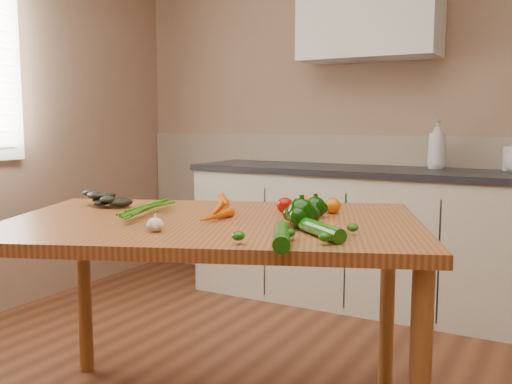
{
  "coord_description": "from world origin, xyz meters",
  "views": [
    {
      "loc": [
        1.11,
        -1.37,
        1.2
      ],
      "look_at": [
        -0.02,
        0.66,
        0.91
      ],
      "focal_mm": 40.0,
      "sensor_mm": 36.0,
      "label": 1
    }
  ],
  "objects_px": {
    "garlic_bulb": "(155,225)",
    "pepper_b": "(315,207)",
    "carrot_bunch": "(197,206)",
    "pepper_c": "(302,214)",
    "tomato_a": "(285,205)",
    "zucchini_a": "(322,230)",
    "zucchini_b": "(281,236)",
    "soap_bottle_a": "(437,144)",
    "leafy_greens": "(106,194)",
    "table": "(213,243)",
    "pepper_a": "(297,213)",
    "tomato_c": "(332,206)",
    "tomato_b": "(305,204)"
  },
  "relations": [
    {
      "from": "garlic_bulb",
      "to": "zucchini_a",
      "type": "height_order",
      "value": "zucchini_a"
    },
    {
      "from": "table",
      "to": "zucchini_a",
      "type": "height_order",
      "value": "zucchini_a"
    },
    {
      "from": "table",
      "to": "zucchini_b",
      "type": "relative_size",
      "value": 7.0
    },
    {
      "from": "carrot_bunch",
      "to": "leafy_greens",
      "type": "height_order",
      "value": "leafy_greens"
    },
    {
      "from": "soap_bottle_a",
      "to": "leafy_greens",
      "type": "distance_m",
      "value": 2.13
    },
    {
      "from": "carrot_bunch",
      "to": "tomato_c",
      "type": "relative_size",
      "value": 4.31
    },
    {
      "from": "pepper_b",
      "to": "zucchini_b",
      "type": "distance_m",
      "value": 0.51
    },
    {
      "from": "zucchini_b",
      "to": "tomato_a",
      "type": "bearing_deg",
      "value": 115.13
    },
    {
      "from": "pepper_a",
      "to": "tomato_b",
      "type": "height_order",
      "value": "pepper_a"
    },
    {
      "from": "tomato_a",
      "to": "leafy_greens",
      "type": "bearing_deg",
      "value": -164.45
    },
    {
      "from": "soap_bottle_a",
      "to": "zucchini_b",
      "type": "height_order",
      "value": "soap_bottle_a"
    },
    {
      "from": "carrot_bunch",
      "to": "zucchini_b",
      "type": "bearing_deg",
      "value": -53.14
    },
    {
      "from": "garlic_bulb",
      "to": "zucchini_b",
      "type": "bearing_deg",
      "value": 2.83
    },
    {
      "from": "pepper_a",
      "to": "zucchini_b",
      "type": "height_order",
      "value": "pepper_a"
    },
    {
      "from": "carrot_bunch",
      "to": "garlic_bulb",
      "type": "relative_size",
      "value": 5.13
    },
    {
      "from": "garlic_bulb",
      "to": "pepper_c",
      "type": "distance_m",
      "value": 0.5
    },
    {
      "from": "zucchini_a",
      "to": "carrot_bunch",
      "type": "bearing_deg",
      "value": 165.38
    },
    {
      "from": "tomato_a",
      "to": "soap_bottle_a",
      "type": "bearing_deg",
      "value": 81.36
    },
    {
      "from": "tomato_b",
      "to": "pepper_b",
      "type": "bearing_deg",
      "value": -49.45
    },
    {
      "from": "tomato_a",
      "to": "zucchini_a",
      "type": "xyz_separation_m",
      "value": [
        0.32,
        -0.38,
        -0.01
      ]
    },
    {
      "from": "leafy_greens",
      "to": "tomato_a",
      "type": "height_order",
      "value": "leafy_greens"
    },
    {
      "from": "zucchini_b",
      "to": "table",
      "type": "bearing_deg",
      "value": 147.48
    },
    {
      "from": "tomato_c",
      "to": "pepper_b",
      "type": "bearing_deg",
      "value": -99.89
    },
    {
      "from": "garlic_bulb",
      "to": "tomato_c",
      "type": "height_order",
      "value": "tomato_c"
    },
    {
      "from": "garlic_bulb",
      "to": "pepper_b",
      "type": "height_order",
      "value": "pepper_b"
    },
    {
      "from": "carrot_bunch",
      "to": "zucchini_a",
      "type": "bearing_deg",
      "value": -37.09
    },
    {
      "from": "pepper_a",
      "to": "carrot_bunch",
      "type": "bearing_deg",
      "value": -176.84
    },
    {
      "from": "tomato_b",
      "to": "tomato_c",
      "type": "bearing_deg",
      "value": 9.08
    },
    {
      "from": "zucchini_b",
      "to": "tomato_c",
      "type": "bearing_deg",
      "value": 97.54
    },
    {
      "from": "tomato_a",
      "to": "zucchini_a",
      "type": "bearing_deg",
      "value": -50.36
    },
    {
      "from": "pepper_b",
      "to": "tomato_a",
      "type": "xyz_separation_m",
      "value": [
        -0.15,
        0.04,
        -0.01
      ]
    },
    {
      "from": "table",
      "to": "tomato_b",
      "type": "height_order",
      "value": "tomato_b"
    },
    {
      "from": "tomato_a",
      "to": "zucchini_a",
      "type": "height_order",
      "value": "tomato_a"
    },
    {
      "from": "leafy_greens",
      "to": "pepper_a",
      "type": "relative_size",
      "value": 2.73
    },
    {
      "from": "zucchini_a",
      "to": "soap_bottle_a",
      "type": "bearing_deg",
      "value": 91.88
    },
    {
      "from": "table",
      "to": "pepper_c",
      "type": "height_order",
      "value": "pepper_c"
    },
    {
      "from": "carrot_bunch",
      "to": "leafy_greens",
      "type": "distance_m",
      "value": 0.5
    },
    {
      "from": "carrot_bunch",
      "to": "pepper_c",
      "type": "bearing_deg",
      "value": -27.78
    },
    {
      "from": "leafy_greens",
      "to": "zucchini_b",
      "type": "xyz_separation_m",
      "value": [
        1.02,
        -0.33,
        -0.03
      ]
    },
    {
      "from": "leafy_greens",
      "to": "tomato_a",
      "type": "xyz_separation_m",
      "value": [
        0.76,
        0.21,
        -0.02
      ]
    },
    {
      "from": "garlic_bulb",
      "to": "zucchini_b",
      "type": "height_order",
      "value": "zucchini_b"
    },
    {
      "from": "carrot_bunch",
      "to": "pepper_b",
      "type": "bearing_deg",
      "value": 2.15
    },
    {
      "from": "soap_bottle_a",
      "to": "pepper_a",
      "type": "distance_m",
      "value": 1.87
    },
    {
      "from": "carrot_bunch",
      "to": "zucchini_a",
      "type": "relative_size",
      "value": 1.26
    },
    {
      "from": "garlic_bulb",
      "to": "zucchini_b",
      "type": "relative_size",
      "value": 0.22
    },
    {
      "from": "pepper_b",
      "to": "table",
      "type": "bearing_deg",
      "value": -144.98
    },
    {
      "from": "pepper_b",
      "to": "pepper_c",
      "type": "distance_m",
      "value": 0.24
    },
    {
      "from": "pepper_c",
      "to": "tomato_a",
      "type": "xyz_separation_m",
      "value": [
        -0.2,
        0.27,
        -0.02
      ]
    },
    {
      "from": "pepper_c",
      "to": "zucchini_a",
      "type": "distance_m",
      "value": 0.17
    },
    {
      "from": "soap_bottle_a",
      "to": "tomato_a",
      "type": "bearing_deg",
      "value": -98.3
    }
  ]
}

